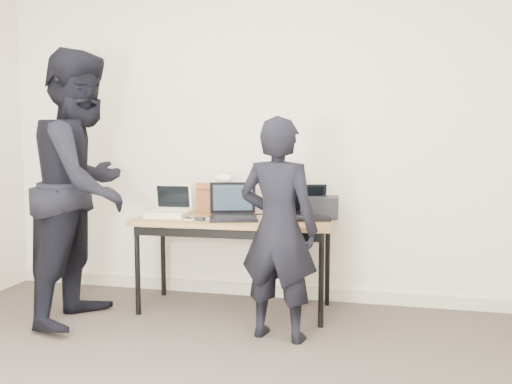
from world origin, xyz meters
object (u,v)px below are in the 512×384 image
(laptop_center, at_px, (233,211))
(person_typist, at_px, (278,229))
(laptop_beige, at_px, (169,210))
(leather_satchel, at_px, (220,198))
(laptop_right, at_px, (305,211))
(person_observer, at_px, (84,187))
(desk, at_px, (234,226))
(equipment_box, at_px, (320,207))

(laptop_center, xyz_separation_m, person_typist, (0.45, -0.49, -0.04))
(laptop_beige, height_order, person_typist, person_typist)
(laptop_center, height_order, leather_satchel, laptop_center)
(laptop_beige, relative_size, laptop_right, 0.76)
(laptop_beige, xyz_separation_m, person_typist, (0.97, -0.51, -0.03))
(laptop_beige, bearing_deg, person_observer, -140.46)
(leather_satchel, bearing_deg, laptop_right, -5.10)
(desk, xyz_separation_m, laptop_beige, (-0.53, -0.00, 0.11))
(laptop_right, xyz_separation_m, equipment_box, (0.11, 0.06, 0.02))
(equipment_box, height_order, person_typist, person_typist)
(desk, distance_m, laptop_center, 0.12)
(equipment_box, distance_m, person_typist, 0.73)
(laptop_beige, bearing_deg, laptop_right, 4.18)
(desk, relative_size, laptop_right, 3.61)
(desk, height_order, person_observer, person_observer)
(laptop_beige, distance_m, leather_satchel, 0.43)
(desk, bearing_deg, laptop_right, 12.50)
(desk, height_order, laptop_right, laptop_right)
(laptop_beige, xyz_separation_m, leather_satchel, (0.35, 0.23, 0.08))
(person_observer, bearing_deg, laptop_beige, -48.54)
(laptop_beige, distance_m, person_typist, 1.10)
(laptop_right, bearing_deg, leather_satchel, 157.33)
(laptop_center, bearing_deg, leather_satchel, 108.43)
(desk, bearing_deg, equipment_box, 15.40)
(leather_satchel, relative_size, person_observer, 0.19)
(desk, bearing_deg, person_typist, -50.65)
(laptop_center, height_order, laptop_right, laptop_center)
(desk, distance_m, equipment_box, 0.67)
(laptop_beige, bearing_deg, desk, -2.87)
(laptop_center, bearing_deg, laptop_beige, 160.97)
(desk, xyz_separation_m, laptop_right, (0.52, 0.13, 0.12))
(laptop_beige, xyz_separation_m, laptop_center, (0.53, -0.02, 0.01))
(leather_satchel, distance_m, person_observer, 1.07)
(desk, xyz_separation_m, leather_satchel, (-0.18, 0.23, 0.19))
(laptop_beige, relative_size, laptop_center, 0.73)
(desk, xyz_separation_m, person_observer, (-1.01, -0.44, 0.32))
(laptop_beige, height_order, laptop_center, laptop_center)
(equipment_box, bearing_deg, laptop_right, -150.01)
(person_observer, bearing_deg, desk, -67.52)
(person_typist, height_order, person_observer, person_observer)
(laptop_center, xyz_separation_m, person_observer, (-1.01, -0.42, 0.20))
(laptop_beige, xyz_separation_m, person_observer, (-0.48, -0.44, 0.21))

